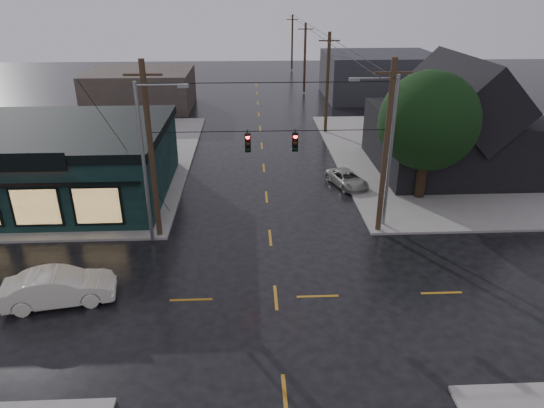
{
  "coord_description": "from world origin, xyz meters",
  "views": [
    {
      "loc": [
        -1.08,
        -19.09,
        13.48
      ],
      "look_at": [
        0.01,
        4.0,
        3.07
      ],
      "focal_mm": 32.0,
      "sensor_mm": 36.0,
      "label": 1
    }
  ],
  "objects_px": {
    "corner_tree": "(429,121)",
    "suv_silver": "(347,179)",
    "utility_pole_ne": "(377,231)",
    "sedan_cream": "(59,287)",
    "utility_pole_nw": "(160,236)"
  },
  "relations": [
    {
      "from": "utility_pole_ne",
      "to": "suv_silver",
      "type": "xyz_separation_m",
      "value": [
        -0.5,
        7.3,
        0.56
      ]
    },
    {
      "from": "corner_tree",
      "to": "utility_pole_ne",
      "type": "distance_m",
      "value": 8.37
    },
    {
      "from": "sedan_cream",
      "to": "corner_tree",
      "type": "bearing_deg",
      "value": -71.99
    },
    {
      "from": "corner_tree",
      "to": "utility_pole_ne",
      "type": "relative_size",
      "value": 0.85
    },
    {
      "from": "corner_tree",
      "to": "utility_pole_ne",
      "type": "bearing_deg",
      "value": -130.13
    },
    {
      "from": "sedan_cream",
      "to": "suv_silver",
      "type": "distance_m",
      "value": 21.08
    },
    {
      "from": "utility_pole_ne",
      "to": "sedan_cream",
      "type": "relative_size",
      "value": 2.05
    },
    {
      "from": "corner_tree",
      "to": "utility_pole_nw",
      "type": "relative_size",
      "value": 0.85
    },
    {
      "from": "utility_pole_nw",
      "to": "utility_pole_ne",
      "type": "bearing_deg",
      "value": 0.0
    },
    {
      "from": "sedan_cream",
      "to": "suv_silver",
      "type": "height_order",
      "value": "sedan_cream"
    },
    {
      "from": "utility_pole_ne",
      "to": "sedan_cream",
      "type": "bearing_deg",
      "value": -158.82
    },
    {
      "from": "corner_tree",
      "to": "sedan_cream",
      "type": "height_order",
      "value": "corner_tree"
    },
    {
      "from": "corner_tree",
      "to": "suv_silver",
      "type": "distance_m",
      "value": 7.15
    },
    {
      "from": "utility_pole_nw",
      "to": "suv_silver",
      "type": "relative_size",
      "value": 2.54
    },
    {
      "from": "suv_silver",
      "to": "utility_pole_nw",
      "type": "bearing_deg",
      "value": -168.39
    }
  ]
}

